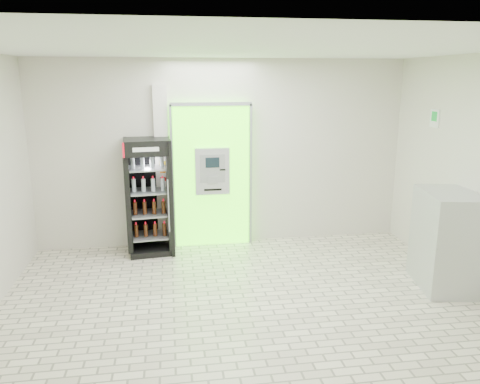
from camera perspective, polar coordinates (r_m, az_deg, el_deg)
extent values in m
plane|color=beige|center=(5.73, 1.07, -14.38)|extent=(6.00, 6.00, 0.00)
plane|color=beige|center=(7.62, -2.06, 4.71)|extent=(6.00, 0.00, 6.00)
plane|color=beige|center=(2.88, 9.77, -11.12)|extent=(6.00, 0.00, 6.00)
plane|color=white|center=(5.05, 1.23, 17.16)|extent=(6.00, 6.00, 0.00)
cube|color=#50FE16|center=(7.59, -3.47, 1.98)|extent=(1.20, 0.12, 2.30)
cube|color=gray|center=(7.37, -3.55, 10.65)|extent=(1.28, 0.04, 0.06)
cube|color=gray|center=(7.50, -8.23, 1.70)|extent=(0.04, 0.04, 2.30)
cube|color=gray|center=(7.61, 1.31, 2.02)|extent=(0.04, 0.04, 2.30)
cube|color=black|center=(7.71, -2.63, -2.81)|extent=(0.62, 0.01, 0.67)
cube|color=black|center=(7.39, -6.18, 8.11)|extent=(0.22, 0.01, 0.18)
cube|color=#B6B9BE|center=(7.47, -3.41, 2.56)|extent=(0.55, 0.12, 0.75)
cube|color=black|center=(7.37, -3.38, 3.60)|extent=(0.22, 0.01, 0.16)
cube|color=gray|center=(7.43, -3.35, 1.48)|extent=(0.16, 0.01, 0.12)
cube|color=black|center=(7.41, -2.13, 2.73)|extent=(0.09, 0.01, 0.02)
cube|color=black|center=(7.46, -3.33, 0.28)|extent=(0.28, 0.01, 0.03)
cube|color=silver|center=(7.55, -9.41, 2.92)|extent=(0.22, 0.10, 2.60)
cube|color=#193FB2|center=(7.44, -9.52, 5.48)|extent=(0.09, 0.01, 0.06)
cube|color=red|center=(7.46, -9.48, 4.50)|extent=(0.09, 0.01, 0.06)
cube|color=yellow|center=(7.48, -9.44, 3.51)|extent=(0.09, 0.01, 0.06)
cube|color=orange|center=(7.51, -9.40, 2.54)|extent=(0.09, 0.01, 0.06)
cube|color=red|center=(7.53, -9.37, 1.57)|extent=(0.09, 0.01, 0.06)
cube|color=black|center=(7.39, -11.01, -0.57)|extent=(0.74, 0.68, 1.80)
cube|color=black|center=(7.66, -10.94, -0.04)|extent=(0.68, 0.12, 1.80)
cube|color=red|center=(6.94, -11.40, 5.10)|extent=(0.66, 0.08, 0.22)
cube|color=white|center=(6.93, -11.40, 5.10)|extent=(0.38, 0.05, 0.06)
cube|color=black|center=(7.64, -10.72, -6.80)|extent=(0.74, 0.68, 0.09)
cylinder|color=gray|center=(7.08, -8.71, -1.70)|extent=(0.03, 0.03, 0.81)
cube|color=gray|center=(7.57, -10.80, -5.20)|extent=(0.62, 0.58, 0.02)
cube|color=gray|center=(7.46, -10.92, -2.58)|extent=(0.62, 0.58, 0.02)
cube|color=gray|center=(7.37, -11.05, 0.11)|extent=(0.62, 0.58, 0.02)
cube|color=gray|center=(7.29, -11.18, 2.87)|extent=(0.62, 0.58, 0.02)
cube|color=#B6B9BE|center=(6.69, 23.85, -5.38)|extent=(0.80, 1.06, 1.28)
cube|color=gray|center=(6.51, 21.50, -5.08)|extent=(0.17, 0.93, 0.01)
cube|color=white|center=(7.47, 22.66, 8.28)|extent=(0.02, 0.22, 0.26)
cube|color=#0D902C|center=(7.46, 22.60, 8.51)|extent=(0.00, 0.14, 0.14)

